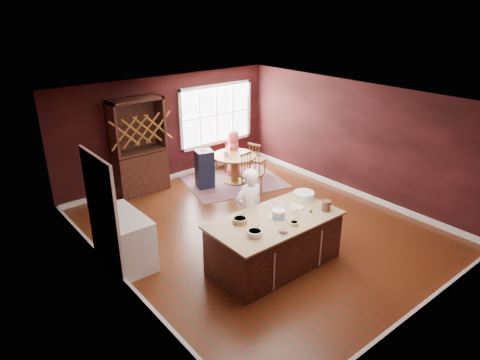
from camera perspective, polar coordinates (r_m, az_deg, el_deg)
name	(u,v)px	position (r m, az deg, el deg)	size (l,w,h in m)	color
room_shell	(259,168)	(8.34, 2.60, 1.57)	(7.00, 7.00, 7.00)	#551F10
window	(216,115)	(11.78, -3.17, 8.69)	(2.36, 0.10, 1.66)	white
doorway	(103,217)	(7.55, -17.84, -4.69)	(0.08, 1.26, 2.13)	white
kitchen_island	(274,243)	(7.62, 4.57, -8.36)	(2.33, 1.22, 0.92)	black
dining_table	(234,163)	(10.94, -0.77, 2.29)	(1.13, 1.13, 0.75)	#935F27
baker	(249,209)	(7.91, 1.18, -3.95)	(0.59, 0.39, 1.62)	white
layer_cake	(279,214)	(7.40, 5.17, -4.49)	(0.33, 0.33, 0.13)	white
bowl_blue	(255,233)	(6.83, 1.99, -7.12)	(0.25, 0.25, 0.10)	white
bowl_yellow	(240,220)	(7.20, -0.01, -5.42)	(0.25, 0.25, 0.09)	olive
bowl_pink	(283,231)	(6.96, 5.77, -6.80)	(0.15, 0.15, 0.05)	silver
bowl_olive	(294,223)	(7.21, 7.22, -5.75)	(0.15, 0.15, 0.06)	white
drinking_glass	(295,210)	(7.54, 7.31, -3.99)	(0.08, 0.08, 0.15)	white
dinner_plate	(297,207)	(7.80, 7.61, -3.60)	(0.25, 0.25, 0.02)	beige
white_tub	(304,195)	(8.14, 8.52, -2.03)	(0.39, 0.39, 0.13)	beige
stoneware_crock	(326,206)	(7.73, 11.41, -3.39)	(0.16, 0.16, 0.19)	brown
toy_figurine	(311,210)	(7.66, 9.44, -3.96)	(0.05, 0.05, 0.09)	yellow
rug	(234,182)	(11.13, -0.75, -0.25)	(2.41, 1.86, 0.01)	brown
chair_east	(257,158)	(11.45, 2.32, 2.89)	(0.39, 0.37, 0.93)	brown
chair_south	(252,174)	(10.31, 1.59, 0.84)	(0.43, 0.41, 1.03)	brown
chair_north	(224,154)	(11.74, -2.09, 3.49)	(0.41, 0.39, 0.97)	brown
seated_woman	(233,153)	(11.42, -0.91, 3.63)	(0.60, 0.39, 1.24)	#E34F5B
high_chair	(205,168)	(10.71, -4.75, 1.58)	(0.41, 0.41, 1.01)	black
toddler	(202,155)	(10.70, -5.10, 3.29)	(0.18, 0.14, 0.26)	#8CA5BF
table_plate	(246,153)	(10.97, 0.74, 3.59)	(0.21, 0.21, 0.02)	beige
table_cup	(226,153)	(10.85, -1.90, 3.60)	(0.13, 0.13, 0.10)	white
hutch	(139,147)	(10.46, -13.33, 4.31)	(1.26, 0.53, 2.32)	#3E2412
washer	(133,246)	(7.66, -14.12, -8.60)	(0.65, 0.63, 0.94)	white
dryer	(117,232)	(8.17, -16.09, -6.70)	(0.64, 0.62, 0.94)	silver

